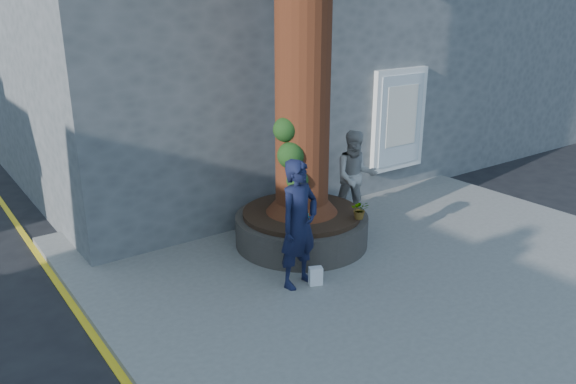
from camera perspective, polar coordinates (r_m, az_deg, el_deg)
ground at (r=8.15m, az=5.44°, el=-11.96°), size 120.00×120.00×0.00m
pavement at (r=9.68m, az=8.30°, el=-6.42°), size 9.00×8.00×0.12m
yellow_line at (r=7.65m, az=-18.16°, el=-15.17°), size 0.10×30.00×0.01m
stone_shop at (r=14.36m, az=-5.87°, el=14.83°), size 10.30×8.30×6.30m
neighbour_shop at (r=19.64m, az=15.49°, el=14.91°), size 6.00×8.00×6.00m
planter at (r=9.80m, az=1.38°, el=-3.62°), size 2.30×2.30×0.60m
man at (r=8.16m, az=1.11°, el=-3.28°), size 0.78×0.59×1.94m
woman at (r=10.71m, az=6.85°, el=1.58°), size 1.07×0.99×1.76m
shopping_bag at (r=8.50m, az=2.82°, el=-8.51°), size 0.23×0.19×0.28m
plant_a at (r=8.83m, az=1.89°, el=-2.93°), size 0.21×0.19×0.33m
plant_b at (r=10.43m, az=-0.22°, el=0.63°), size 0.27×0.27×0.35m
plant_c at (r=10.60m, az=2.99°, el=0.87°), size 0.26×0.26×0.33m
plant_d at (r=9.37m, az=7.33°, el=-1.78°), size 0.39×0.39×0.32m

